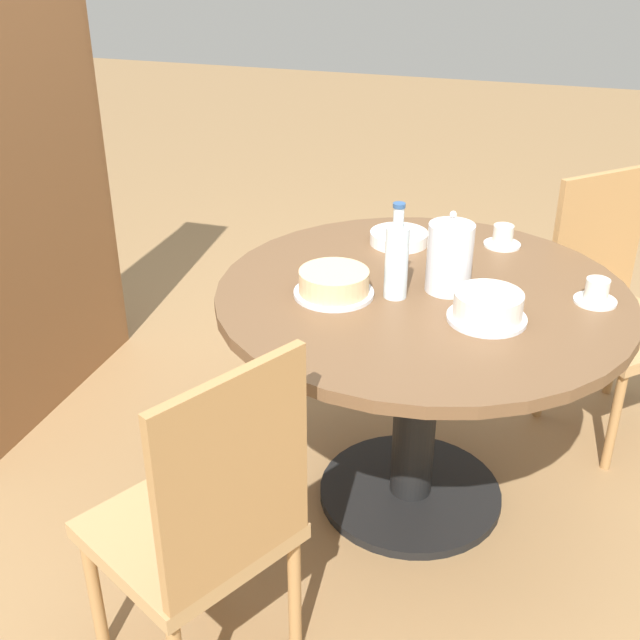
% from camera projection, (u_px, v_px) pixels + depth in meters
% --- Properties ---
extents(ground_plane, '(14.00, 14.00, 0.00)m').
position_uv_depth(ground_plane, '(410.00, 495.00, 2.67)').
color(ground_plane, '#937047').
extents(dining_table, '(1.21, 1.21, 0.76)m').
position_uv_depth(dining_table, '(420.00, 345.00, 2.41)').
color(dining_table, black).
rests_on(dining_table, ground_plane).
extents(chair_a, '(0.59, 0.59, 0.94)m').
position_uv_depth(chair_a, '(614.00, 306.00, 2.85)').
color(chair_a, '#A87A47').
rests_on(chair_a, ground_plane).
extents(chair_b, '(0.57, 0.57, 0.94)m').
position_uv_depth(chair_b, '(204.00, 522.00, 1.86)').
color(chair_b, '#A87A47').
rests_on(chair_b, ground_plane).
extents(bookshelf, '(1.04, 0.28, 1.60)m').
position_uv_depth(bookshelf, '(3.00, 217.00, 2.85)').
color(bookshelf, brown).
rests_on(bookshelf, ground_plane).
extents(coffee_pot, '(0.13, 0.13, 0.24)m').
position_uv_depth(coffee_pot, '(450.00, 255.00, 2.27)').
color(coffee_pot, silver).
rests_on(coffee_pot, dining_table).
extents(water_bottle, '(0.07, 0.07, 0.28)m').
position_uv_depth(water_bottle, '(397.00, 260.00, 2.23)').
color(water_bottle, silver).
rests_on(water_bottle, dining_table).
extents(cake_main, '(0.23, 0.23, 0.07)m').
position_uv_depth(cake_main, '(334.00, 284.00, 2.28)').
color(cake_main, silver).
rests_on(cake_main, dining_table).
extents(cake_second, '(0.22, 0.22, 0.08)m').
position_uv_depth(cake_second, '(488.00, 307.00, 2.14)').
color(cake_second, silver).
rests_on(cake_second, dining_table).
extents(cup_a, '(0.12, 0.12, 0.07)m').
position_uv_depth(cup_a, '(503.00, 237.00, 2.61)').
color(cup_a, silver).
rests_on(cup_a, dining_table).
extents(cup_b, '(0.12, 0.12, 0.07)m').
position_uv_depth(cup_b, '(596.00, 293.00, 2.24)').
color(cup_b, silver).
rests_on(cup_b, dining_table).
extents(plate_stack, '(0.19, 0.19, 0.04)m').
position_uv_depth(plate_stack, '(399.00, 238.00, 2.63)').
color(plate_stack, white).
rests_on(plate_stack, dining_table).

